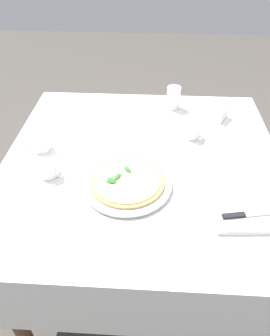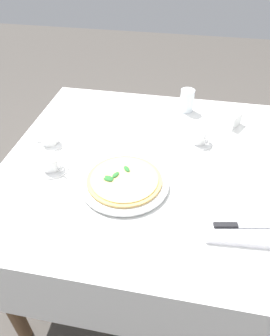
# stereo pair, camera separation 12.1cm
# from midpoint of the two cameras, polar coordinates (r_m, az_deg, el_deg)

# --- Properties ---
(ground_plane) EXTENTS (8.00, 8.00, 0.00)m
(ground_plane) POSITION_cam_midpoint_polar(r_m,az_deg,el_deg) (1.83, 3.23, -17.01)
(ground_plane) COLOR #4C4742
(dining_table) EXTENTS (1.12, 1.12, 0.74)m
(dining_table) POSITION_cam_midpoint_polar(r_m,az_deg,el_deg) (1.36, 4.16, -3.01)
(dining_table) COLOR white
(dining_table) RESTS_ON ground_plane
(pizza_plate) EXTENTS (0.33, 0.33, 0.02)m
(pizza_plate) POSITION_cam_midpoint_polar(r_m,az_deg,el_deg) (1.16, 1.08, -2.74)
(pizza_plate) COLOR white
(pizza_plate) RESTS_ON dining_table
(pizza) EXTENTS (0.27, 0.27, 0.02)m
(pizza) POSITION_cam_midpoint_polar(r_m,az_deg,el_deg) (1.15, 1.06, -2.22)
(pizza) COLOR #DBAD60
(pizza) RESTS_ON pizza_plate
(coffee_cup_far_left) EXTENTS (0.13, 0.13, 0.07)m
(coffee_cup_far_left) POSITION_cam_midpoint_polar(r_m,az_deg,el_deg) (1.38, -12.80, 5.23)
(coffee_cup_far_left) COLOR white
(coffee_cup_far_left) RESTS_ON dining_table
(coffee_cup_near_right) EXTENTS (0.13, 0.13, 0.06)m
(coffee_cup_near_right) POSITION_cam_midpoint_polar(r_m,az_deg,el_deg) (1.40, 13.80, 5.37)
(coffee_cup_near_right) COLOR white
(coffee_cup_near_right) RESTS_ON dining_table
(coffee_cup_center_back) EXTENTS (0.13, 0.13, 0.06)m
(coffee_cup_center_back) POSITION_cam_midpoint_polar(r_m,az_deg,el_deg) (1.24, -12.10, 0.69)
(coffee_cup_center_back) COLOR white
(coffee_cup_center_back) RESTS_ON dining_table
(water_glass_far_right) EXTENTS (0.07, 0.07, 0.11)m
(water_glass_far_right) POSITION_cam_midpoint_polar(r_m,az_deg,el_deg) (1.61, 11.45, 11.52)
(water_glass_far_right) COLOR white
(water_glass_far_right) RESTS_ON dining_table
(napkin_folded) EXTENTS (0.23, 0.15, 0.02)m
(napkin_folded) POSITION_cam_midpoint_polar(r_m,az_deg,el_deg) (1.09, 21.40, -10.17)
(napkin_folded) COLOR white
(napkin_folded) RESTS_ON dining_table
(dinner_knife) EXTENTS (0.20, 0.05, 0.01)m
(dinner_knife) POSITION_cam_midpoint_polar(r_m,az_deg,el_deg) (1.08, 21.71, -9.68)
(dinner_knife) COLOR silver
(dinner_knife) RESTS_ON napkin_folded
(menu_card) EXTENTS (0.05, 0.08, 0.06)m
(menu_card) POSITION_cam_midpoint_polar(r_m,az_deg,el_deg) (1.55, 20.02, 7.73)
(menu_card) COLOR white
(menu_card) RESTS_ON dining_table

